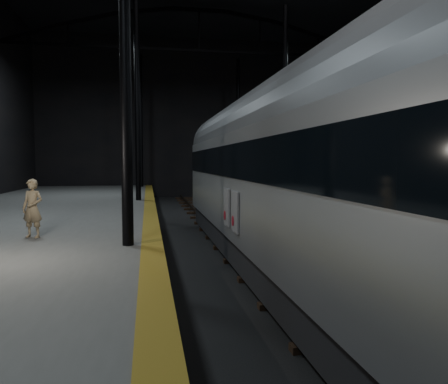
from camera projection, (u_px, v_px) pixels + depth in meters
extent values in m
plane|color=black|center=(248.00, 248.00, 14.77)|extent=(44.00, 44.00, 0.00)
cube|color=#585855|center=(11.00, 241.00, 13.44)|extent=(9.00, 43.80, 1.00)
cube|color=#585855|center=(447.00, 228.00, 16.03)|extent=(9.00, 43.80, 1.00)
cube|color=olive|center=(151.00, 221.00, 14.14)|extent=(0.50, 43.80, 0.01)
cube|color=#3F3328|center=(228.00, 244.00, 14.63)|extent=(0.08, 43.00, 0.14)
cube|color=#3F3328|center=(269.00, 243.00, 14.88)|extent=(0.08, 43.00, 0.14)
cube|color=black|center=(248.00, 247.00, 14.76)|extent=(2.40, 42.00, 0.12)
cylinder|color=black|center=(125.00, 24.00, 9.77)|extent=(0.26, 0.26, 10.00)
cylinder|color=black|center=(431.00, 41.00, 11.07)|extent=(0.26, 0.26, 10.00)
cylinder|color=black|center=(137.00, 99.00, 21.56)|extent=(0.26, 0.26, 10.00)
cylinder|color=black|center=(285.00, 103.00, 22.87)|extent=(0.26, 0.26, 10.00)
cylinder|color=black|center=(141.00, 121.00, 33.35)|extent=(0.26, 0.26, 10.00)
cylinder|color=black|center=(238.00, 123.00, 34.66)|extent=(0.26, 0.26, 10.00)
cube|color=black|center=(199.00, 51.00, 27.83)|extent=(23.60, 0.15, 0.18)
cube|color=#A1A5A9|center=(280.00, 186.00, 11.18)|extent=(2.63, 18.13, 2.72)
cube|color=black|center=(279.00, 251.00, 11.30)|extent=(2.40, 17.76, 0.77)
cube|color=black|center=(280.00, 161.00, 11.13)|extent=(2.68, 17.85, 0.82)
cylinder|color=slate|center=(280.00, 133.00, 11.08)|extent=(2.58, 17.94, 2.58)
cube|color=black|center=(232.00, 228.00, 17.55)|extent=(1.63, 1.99, 0.32)
cube|color=silver|center=(235.00, 212.00, 10.09)|extent=(0.04, 0.68, 0.95)
cube|color=silver|center=(227.00, 207.00, 11.16)|extent=(0.04, 0.68, 0.95)
cylinder|color=maroon|center=(233.00, 221.00, 10.27)|extent=(0.03, 0.24, 0.24)
cylinder|color=maroon|center=(225.00, 215.00, 11.34)|extent=(0.03, 0.24, 0.24)
imported|color=tan|center=(33.00, 208.00, 11.08)|extent=(0.64, 0.53, 1.50)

